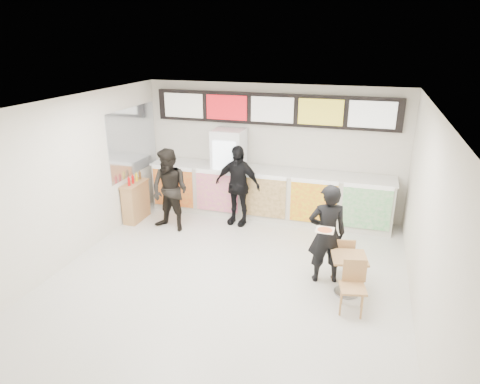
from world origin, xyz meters
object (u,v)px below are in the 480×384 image
at_px(drinks_fridge, 229,172).
at_px(condiment_ledge, 136,201).
at_px(customer_left, 170,191).
at_px(service_counter, 267,194).
at_px(customer_mid, 237,185).
at_px(customer_main, 327,234).
at_px(cafe_table, 348,268).

xyz_separation_m(drinks_fridge, condiment_ledge, (-1.89, -1.05, -0.55)).
bearing_deg(customer_left, condiment_ledge, 177.04).
xyz_separation_m(service_counter, customer_mid, (-0.56, -0.54, 0.33)).
bearing_deg(customer_mid, service_counter, 51.70).
bearing_deg(customer_main, service_counter, -73.92).
relative_size(service_counter, customer_left, 3.10).
distance_m(customer_main, customer_mid, 2.84).
bearing_deg(drinks_fridge, cafe_table, -42.96).
relative_size(cafe_table, condiment_ledge, 1.34).
distance_m(customer_left, condiment_ledge, 1.12).
relative_size(customer_main, cafe_table, 1.23).
relative_size(customer_left, cafe_table, 1.26).
relative_size(customer_main, condiment_ledge, 1.65).
relative_size(drinks_fridge, customer_main, 1.14).
height_order(service_counter, drinks_fridge, drinks_fridge).
xyz_separation_m(drinks_fridge, cafe_table, (2.93, -2.73, -0.53)).
bearing_deg(service_counter, customer_mid, -135.70).
distance_m(customer_left, cafe_table, 4.10).
relative_size(service_counter, cafe_table, 3.91).
distance_m(drinks_fridge, condiment_ledge, 2.23).
height_order(drinks_fridge, cafe_table, drinks_fridge).
distance_m(service_counter, cafe_table, 3.37).
xyz_separation_m(customer_main, customer_left, (-3.41, 1.13, 0.02)).
bearing_deg(service_counter, condiment_ledge, -159.85).
bearing_deg(cafe_table, service_counter, 114.51).
bearing_deg(customer_left, customer_mid, 41.30).
distance_m(customer_mid, cafe_table, 3.37).
relative_size(drinks_fridge, cafe_table, 1.41).
xyz_separation_m(customer_left, cafe_table, (3.82, -1.43, -0.43)).
bearing_deg(condiment_ledge, service_counter, 20.15).
relative_size(customer_mid, cafe_table, 1.26).
xyz_separation_m(customer_mid, condiment_ledge, (-2.26, -0.49, -0.44)).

